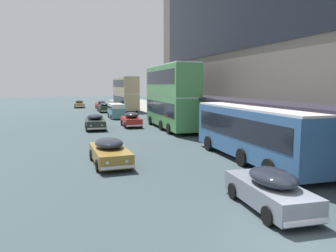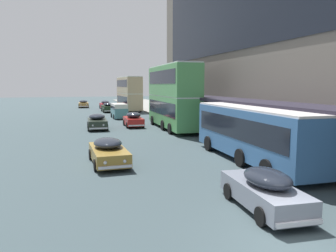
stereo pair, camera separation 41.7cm
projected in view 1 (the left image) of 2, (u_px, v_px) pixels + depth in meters
ground at (306, 249)px, 9.02m from camera, size 240.00×240.00×0.00m
transit_bus_kerbside_front at (171, 95)px, 33.16m from camera, size 2.87×11.35×6.47m
transit_bus_kerbside_rear at (125, 93)px, 56.15m from camera, size 2.96×10.22×5.84m
transit_bus_kerbside_far at (255, 131)px, 19.04m from camera, size 2.90×11.20×3.22m
sedan_far_back at (95, 122)px, 33.17m from camera, size 2.09×4.69×1.54m
sedan_trailing_mid at (131, 120)px, 35.16m from camera, size 1.95×4.33×1.60m
sedan_lead_near at (110, 151)px, 18.59m from camera, size 2.05×4.75×1.45m
sedan_second_near at (270, 189)px, 11.79m from camera, size 1.95×4.43×1.55m
sedan_lead_mid at (101, 105)px, 60.60m from camera, size 1.86×5.00×1.59m
sedan_oncoming_front at (79, 104)px, 64.55m from camera, size 2.03×4.30×1.46m
sedan_trailing_near at (104, 107)px, 54.00m from camera, size 1.92×4.86×1.53m
vw_van at (116, 110)px, 44.15m from camera, size 1.94×4.57×1.96m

